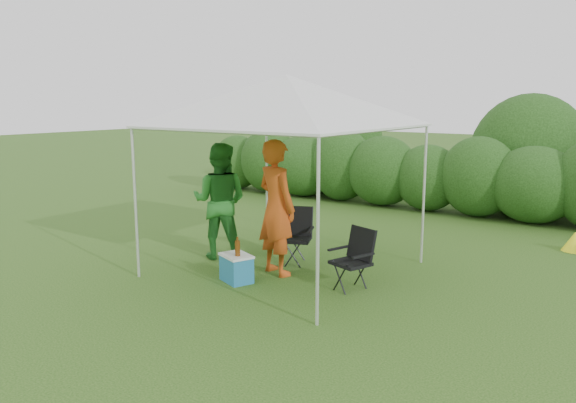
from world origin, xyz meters
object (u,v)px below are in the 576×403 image
Objects in this scene: chair_right at (355,255)px; woman at (220,201)px; canopy at (286,101)px; chair_left at (296,231)px; cooler at (236,268)px; man at (276,208)px.

woman is (-2.46, 0.09, 0.45)m from chair_right.
canopy reaches higher than chair_left.
canopy is 3.80× the size of chair_right.
canopy is 2.02m from chair_left.
woman reaches higher than chair_right.
canopy is 1.70× the size of woman.
canopy is 2.44m from cooler.
chair_right is at bearing -7.40° from canopy.
chair_left is at bearing 175.15° from chair_right.
chair_right is 1.45m from chair_left.
canopy is 3.62× the size of chair_left.
man is at bearing -105.66° from chair_left.
woman is at bearing 9.65° from man.
woman is 1.46m from cooler.
canopy reaches higher than chair_right.
cooler is (1.00, -0.79, -0.72)m from woman.
woman reaches higher than cooler.
canopy is at bearing 158.51° from woman.
chair_right is 1.65m from cooler.
canopy is 5.64× the size of cooler.
canopy is 1.60× the size of man.
cooler is (-0.23, -0.86, -2.27)m from canopy.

